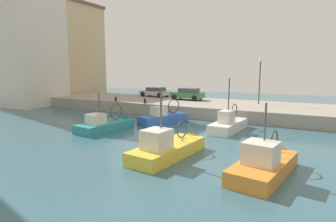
# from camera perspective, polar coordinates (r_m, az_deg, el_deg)

# --- Properties ---
(water_surface) EXTENTS (80.00, 80.00, 0.00)m
(water_surface) POSITION_cam_1_polar(r_m,az_deg,el_deg) (21.49, -1.68, -4.75)
(water_surface) COLOR #386070
(water_surface) RESTS_ON ground
(quay_wall) EXTENTS (9.00, 56.00, 1.20)m
(quay_wall) POSITION_cam_1_polar(r_m,az_deg,el_deg) (31.73, 8.57, 0.66)
(quay_wall) COLOR #9E9384
(quay_wall) RESTS_ON ground
(fishing_boat_yellow) EXTENTS (6.39, 2.67, 4.72)m
(fishing_boat_yellow) POSITION_cam_1_polar(r_m,az_deg,el_deg) (16.36, 0.58, -8.53)
(fishing_boat_yellow) COLOR gold
(fishing_boat_yellow) RESTS_ON ground
(fishing_boat_teal) EXTENTS (5.71, 2.90, 4.09)m
(fishing_boat_teal) POSITION_cam_1_polar(r_m,az_deg,el_deg) (23.49, -12.06, -3.51)
(fishing_boat_teal) COLOR teal
(fishing_boat_teal) RESTS_ON ground
(fishing_boat_blue) EXTENTS (5.57, 3.49, 4.16)m
(fishing_boat_blue) POSITION_cam_1_polar(r_m,az_deg,el_deg) (25.75, -0.53, -2.19)
(fishing_boat_blue) COLOR #2D60B7
(fishing_boat_blue) RESTS_ON ground
(fishing_boat_white) EXTENTS (5.66, 2.23, 5.02)m
(fishing_boat_white) POSITION_cam_1_polar(r_m,az_deg,el_deg) (23.37, 12.46, -3.50)
(fishing_boat_white) COLOR white
(fishing_boat_white) RESTS_ON ground
(fishing_boat_orange) EXTENTS (6.05, 2.82, 4.33)m
(fishing_boat_orange) POSITION_cam_1_polar(r_m,az_deg,el_deg) (14.59, 19.40, -11.20)
(fishing_boat_orange) COLOR orange
(fishing_boat_orange) RESTS_ON ground
(parked_car_green) EXTENTS (2.03, 3.98, 1.43)m
(parked_car_green) POSITION_cam_1_polar(r_m,az_deg,el_deg) (33.99, 4.03, 3.53)
(parked_car_green) COLOR #387547
(parked_car_green) RESTS_ON quay_wall
(parked_car_silver) EXTENTS (2.23, 4.25, 1.26)m
(parked_car_silver) POSITION_cam_1_polar(r_m,az_deg,el_deg) (37.78, -2.68, 3.95)
(parked_car_silver) COLOR #B7B7BC
(parked_car_silver) RESTS_ON quay_wall
(mooring_bollard_south) EXTENTS (0.28, 0.28, 0.55)m
(mooring_bollard_south) POSITION_cam_1_polar(r_m,az_deg,el_deg) (30.50, -4.73, 2.06)
(mooring_bollard_south) COLOR #2D2D33
(mooring_bollard_south) RESTS_ON quay_wall
(mooring_bollard_mid) EXTENTS (0.28, 0.28, 0.55)m
(mooring_bollard_mid) POSITION_cam_1_polar(r_m,az_deg,el_deg) (32.81, -10.64, 2.41)
(mooring_bollard_mid) COLOR #2D2D33
(mooring_bollard_mid) RESTS_ON quay_wall
(quay_streetlamp) EXTENTS (0.36, 0.36, 4.83)m
(quay_streetlamp) POSITION_cam_1_polar(r_m,az_deg,el_deg) (31.64, 18.30, 7.30)
(quay_streetlamp) COLOR #38383D
(quay_streetlamp) RESTS_ON quay_wall
(waterfront_building_west) EXTENTS (7.56, 9.34, 19.38)m
(waterfront_building_west) POSITION_cam_1_polar(r_m,az_deg,el_deg) (43.40, -27.65, 13.99)
(waterfront_building_west) COLOR silver
(waterfront_building_west) RESTS_ON ground
(waterfront_building_central) EXTENTS (8.54, 8.25, 15.30)m
(waterfront_building_central) POSITION_cam_1_polar(r_m,az_deg,el_deg) (50.20, -19.29, 11.30)
(waterfront_building_central) COLOR #D1B284
(waterfront_building_central) RESTS_ON ground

